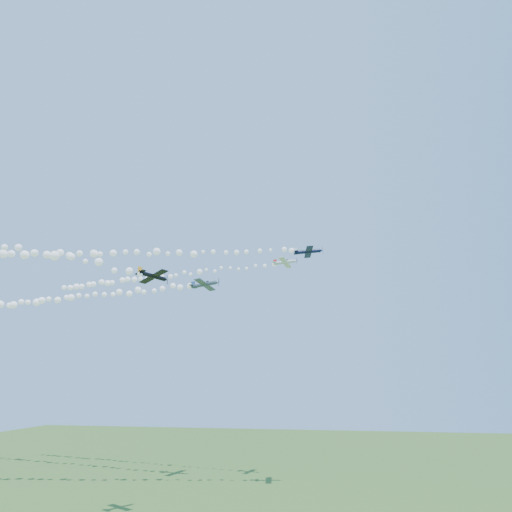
% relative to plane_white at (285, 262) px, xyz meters
% --- Properties ---
extents(ground, '(260.00, 260.00, 0.00)m').
position_rel_plane_white_xyz_m(ground, '(-6.84, -13.80, -48.35)').
color(ground, '#2F511E').
rests_on(ground, ground).
extents(plane_white, '(6.07, 6.39, 1.76)m').
position_rel_plane_white_xyz_m(plane_white, '(0.00, 0.00, 0.00)').
color(plane_white, silver).
extents(smoke_trail_white, '(65.99, 15.97, 2.65)m').
position_rel_plane_white_xyz_m(smoke_trail_white, '(-34.74, 7.49, -0.31)').
color(smoke_trail_white, white).
extents(plane_navy, '(6.56, 6.90, 1.76)m').
position_rel_plane_white_xyz_m(plane_navy, '(5.96, -8.64, -0.31)').
color(plane_navy, black).
extents(smoke_trail_navy, '(79.29, 14.28, 2.60)m').
position_rel_plane_white_xyz_m(smoke_trail_navy, '(-35.59, -15.07, -0.53)').
color(smoke_trail_navy, white).
extents(plane_grey, '(7.58, 7.98, 2.14)m').
position_rel_plane_white_xyz_m(plane_grey, '(-18.60, -2.89, -5.28)').
color(plane_grey, '#3D4758').
extents(smoke_trail_grey, '(78.84, 18.05, 3.36)m').
position_rel_plane_white_xyz_m(smoke_trail_grey, '(-60.21, 5.47, -5.70)').
color(smoke_trail_grey, white).
extents(plane_black, '(6.10, 5.78, 2.14)m').
position_rel_plane_white_xyz_m(plane_black, '(-19.07, -31.14, -10.10)').
color(plane_black, black).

